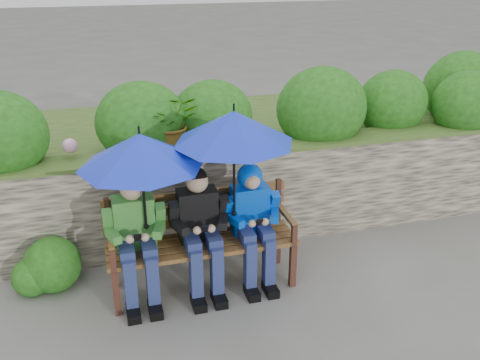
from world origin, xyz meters
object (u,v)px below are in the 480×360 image
object	(u,v)px
boy_left	(136,234)
boy_middle	(200,225)
umbrella_left	(140,150)
boy_right	(253,215)
park_bench	(201,234)
umbrella_right	(234,127)

from	to	relation	value
boy_left	boy_middle	size ratio (longest dim) A/B	1.00
boy_left	umbrella_left	xyz separation A→B (m)	(0.09, -0.02, 0.74)
umbrella_left	boy_right	bearing A→B (deg)	2.23
boy_left	boy_right	bearing A→B (deg)	0.85
park_bench	boy_middle	size ratio (longest dim) A/B	1.47
boy_left	umbrella_left	world-z (taller)	umbrella_left
park_bench	boy_middle	world-z (taller)	boy_middle
park_bench	umbrella_right	xyz separation A→B (m)	(0.28, -0.10, 0.99)
boy_middle	umbrella_right	world-z (taller)	umbrella_right
boy_middle	boy_right	distance (m)	0.48
boy_middle	boy_right	bearing A→B (deg)	1.83
boy_middle	umbrella_right	bearing A→B (deg)	-4.88
boy_right	umbrella_left	xyz separation A→B (m)	(-0.94, -0.04, 0.71)
umbrella_right	park_bench	bearing A→B (deg)	159.86
boy_middle	boy_right	xyz separation A→B (m)	(0.48, 0.02, 0.03)
park_bench	boy_right	world-z (taller)	boy_right
boy_right	umbrella_right	world-z (taller)	umbrella_right
park_bench	umbrella_right	bearing A→B (deg)	-20.14
umbrella_left	boy_left	bearing A→B (deg)	166.49
boy_left	boy_right	size ratio (longest dim) A/B	1.02
boy_left	boy_middle	bearing A→B (deg)	-0.00
park_bench	umbrella_left	xyz separation A→B (m)	(-0.48, -0.10, 0.87)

